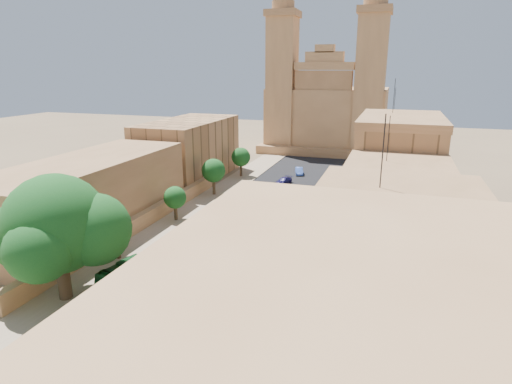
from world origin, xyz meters
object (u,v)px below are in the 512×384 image
Objects in this scene: street_tree_b at (175,198)px; pedestrian_c at (282,285)px; bus_cream_east at (309,218)px; car_dkblue at (284,181)px; pedestrian_a at (303,264)px; car_blue_a at (188,257)px; street_tree_d at (241,157)px; bus_green_north at (141,269)px; church at (327,109)px; car_white_b at (300,191)px; bus_red_east at (274,245)px; car_white_a at (256,209)px; street_tree_a at (116,230)px; car_blue_b at (299,171)px; ficus_tree at (58,228)px; red_truck at (182,303)px; olive_pickup at (280,231)px; street_tree_c at (213,171)px; car_cream at (289,232)px.

pedestrian_c is (17.50, -13.95, -1.95)m from street_tree_b.
bus_cream_east reaches higher than car_dkblue.
bus_cream_east reaches higher than pedestrian_a.
car_blue_a reaches higher than car_dkblue.
street_tree_d is 39.81m from bus_green_north.
car_white_b is (2.48, -38.81, -8.87)m from church.
street_tree_b reaches higher than car_blue_a.
bus_red_east is 6.13× the size of pedestrian_a.
car_blue_a is at bearing 87.56° from car_white_b.
street_tree_d is 20.96m from car_white_a.
street_tree_a is at bearing -87.35° from car_dkblue.
church is at bearing -84.28° from bus_red_east.
car_dkblue is (-6.38, 28.21, -0.86)m from bus_red_east.
church is 9.83× the size of car_blue_b.
pedestrian_a is (8.26, -63.77, -8.70)m from church.
pedestrian_c is (2.57, -6.82, -0.45)m from bus_red_east.
car_white_a is at bearing 107.54° from car_blue_a.
car_white_a is 23.32m from car_blue_b.
pedestrian_a is at bearing -26.63° from street_tree_b.
car_blue_a is 0.93× the size of car_blue_b.
ficus_tree reaches higher than pedestrian_a.
ficus_tree reaches higher than car_dkblue.
street_tree_d is at bearing -74.23° from bus_cream_east.
red_truck is 1.35× the size of olive_pickup.
church is at bearing 71.91° from street_tree_d.
bus_red_east is 13.76m from car_white_a.
car_white_a is at bearing 62.65° from street_tree_a.
street_tree_a is 0.81× the size of street_tree_c.
ficus_tree is at bearing 33.01° from bus_cream_east.
street_tree_a is 6.24m from bus_green_north.
car_cream is at bearing 78.40° from red_truck.
red_truck is (11.18, -19.75, -1.58)m from street_tree_b.
bus_red_east is at bearing -85.44° from church.
bus_green_north is 5.24× the size of pedestrian_a.
car_blue_a is at bearing 26.34° from pedestrian_a.
bus_green_north is 32.17m from car_white_b.
red_truck is 12.75m from pedestrian_a.
pedestrian_c reaches higher than car_blue_a.
ficus_tree is 2.86× the size of car_dkblue.
bus_cream_east is (6.50, -52.18, -8.34)m from church.
bus_green_north is at bearing -72.44° from street_tree_b.
car_blue_a is 0.85× the size of car_white_a.
street_tree_a is 1.03× the size of street_tree_b.
church reaches higher than pedestrian_a.
bus_red_east reaches higher than car_white_a.
car_cream is (7.89, 9.66, -0.04)m from car_blue_a.
bus_green_north is (4.89, -39.44, -2.23)m from street_tree_d.
red_truck is 25.09m from car_white_a.
pedestrian_c is (-0.76, -4.80, 0.13)m from pedestrian_a.
street_tree_c is 27.99m from bus_green_north.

